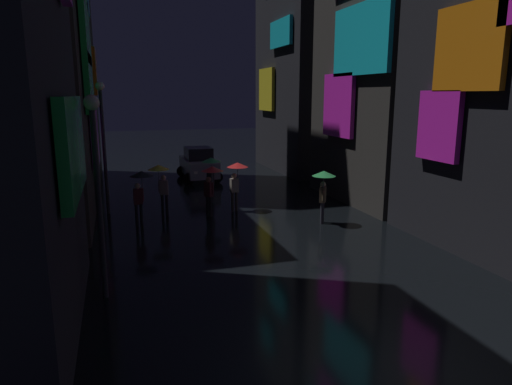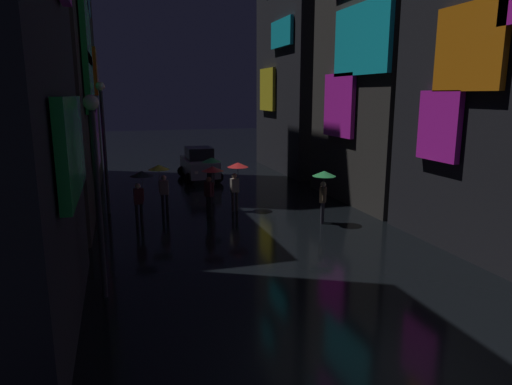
% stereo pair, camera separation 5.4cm
% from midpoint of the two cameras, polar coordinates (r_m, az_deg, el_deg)
% --- Properties ---
extents(ground_plane, '(120.00, 120.00, 0.00)m').
position_cam_midpoint_polar(ground_plane, '(9.22, 16.64, -21.00)').
color(ground_plane, black).
extents(building_left_mid, '(4.25, 8.42, 12.30)m').
position_cam_midpoint_polar(building_left_mid, '(19.80, -26.40, 14.36)').
color(building_left_mid, '#2D2826').
rests_on(building_left_mid, ground).
extents(building_right_mid, '(4.25, 7.28, 16.22)m').
position_cam_midpoint_polar(building_right_mid, '(22.62, 16.20, 19.68)').
color(building_right_mid, '#33302D').
rests_on(building_right_mid, ground).
extents(building_right_far, '(4.25, 8.31, 16.33)m').
position_cam_midpoint_polar(building_right_far, '(31.07, 6.17, 18.00)').
color(building_right_far, black).
rests_on(building_right_far, ground).
extents(pedestrian_near_crossing_green, '(0.90, 0.90, 2.12)m').
position_cam_midpoint_polar(pedestrian_near_crossing_green, '(21.18, -5.52, 3.14)').
color(pedestrian_near_crossing_green, black).
rests_on(pedestrian_near_crossing_green, ground).
extents(pedestrian_midstreet_left_black, '(0.90, 0.90, 2.12)m').
position_cam_midpoint_polar(pedestrian_midstreet_left_black, '(17.95, -14.14, 1.20)').
color(pedestrian_midstreet_left_black, black).
rests_on(pedestrian_midstreet_left_black, ground).
extents(pedestrian_foreground_left_green, '(0.90, 0.90, 2.12)m').
position_cam_midpoint_polar(pedestrian_foreground_left_green, '(17.69, 8.55, 1.28)').
color(pedestrian_foreground_left_green, '#2D2D38').
rests_on(pedestrian_foreground_left_green, ground).
extents(pedestrian_foreground_right_yellow, '(0.90, 0.90, 2.12)m').
position_cam_midpoint_polar(pedestrian_foreground_right_yellow, '(19.39, -11.75, 2.11)').
color(pedestrian_foreground_right_yellow, black).
rests_on(pedestrian_foreground_right_yellow, ground).
extents(pedestrian_midstreet_centre_red, '(0.90, 0.90, 2.12)m').
position_cam_midpoint_polar(pedestrian_midstreet_centre_red, '(18.69, -5.51, 1.93)').
color(pedestrian_midstreet_centre_red, black).
rests_on(pedestrian_midstreet_centre_red, ground).
extents(pedestrian_far_right_red, '(0.90, 0.90, 2.12)m').
position_cam_midpoint_polar(pedestrian_far_right_red, '(19.58, -2.34, 2.45)').
color(pedestrian_far_right_red, '#38332D').
rests_on(pedestrian_far_right_red, ground).
extents(car_distant, '(2.28, 4.16, 1.92)m').
position_cam_midpoint_polar(car_distant, '(27.31, -7.05, 3.55)').
color(car_distant, '#99999E').
rests_on(car_distant, ground).
extents(streetlamp_left_far, '(0.36, 0.36, 5.47)m').
position_cam_midpoint_polar(streetlamp_left_far, '(19.91, -18.45, 7.09)').
color(streetlamp_left_far, '#2D2D33').
rests_on(streetlamp_left_far, ground).
extents(streetlamp_left_near, '(0.36, 0.36, 4.97)m').
position_cam_midpoint_polar(streetlamp_left_near, '(11.42, -19.22, 2.32)').
color(streetlamp_left_near, '#2D2D33').
rests_on(streetlamp_left_near, ground).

